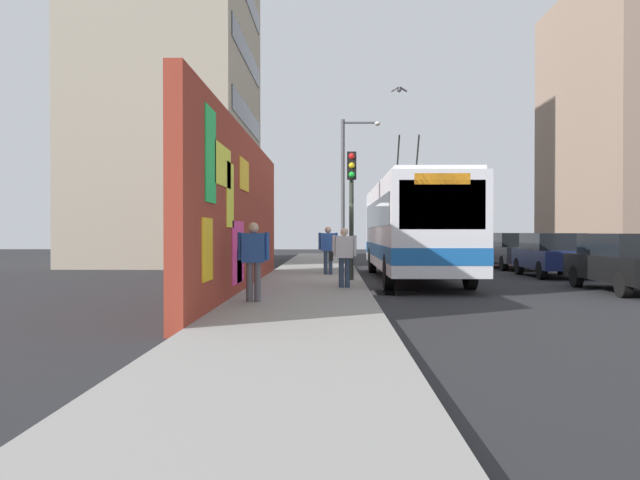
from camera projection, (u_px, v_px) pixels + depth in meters
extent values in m
plane|color=#232326|center=(362.00, 283.00, 20.81)|extent=(80.00, 80.00, 0.00)
cube|color=gray|center=(312.00, 280.00, 20.84)|extent=(48.00, 3.20, 0.15)
cube|color=maroon|center=(243.00, 213.00, 17.53)|extent=(15.37, 0.30, 4.26)
cube|color=yellow|center=(244.00, 175.00, 16.64)|extent=(1.66, 0.02, 0.80)
cube|color=#F2338C|center=(238.00, 252.00, 15.53)|extent=(1.85, 0.02, 1.48)
cube|color=yellow|center=(223.00, 166.00, 13.40)|extent=(1.93, 0.02, 0.84)
cube|color=yellow|center=(230.00, 195.00, 14.32)|extent=(0.95, 0.02, 1.43)
cube|color=yellow|center=(207.00, 249.00, 11.72)|extent=(0.96, 0.02, 1.14)
cube|color=green|center=(211.00, 155.00, 12.03)|extent=(1.02, 0.02, 1.76)
cube|color=#F2338C|center=(239.00, 266.00, 15.73)|extent=(0.83, 0.02, 0.83)
cube|color=#9E937F|center=(174.00, 62.00, 33.85)|extent=(12.35, 7.66, 21.00)
cube|color=black|center=(248.00, 179.00, 33.85)|extent=(10.50, 0.04, 1.10)
cube|color=black|center=(248.00, 117.00, 33.81)|extent=(10.50, 0.04, 1.10)
cube|color=black|center=(248.00, 56.00, 33.77)|extent=(10.50, 0.04, 1.10)
cube|color=silver|center=(413.00, 226.00, 22.08)|extent=(11.84, 2.53, 2.74)
cube|color=silver|center=(413.00, 184.00, 22.06)|extent=(11.37, 2.32, 0.12)
cube|color=#1959A5|center=(413.00, 250.00, 22.09)|extent=(11.86, 2.55, 0.44)
cube|color=black|center=(442.00, 205.00, 16.17)|extent=(0.04, 2.15, 1.24)
cube|color=black|center=(413.00, 214.00, 22.07)|extent=(10.89, 2.56, 0.88)
cube|color=orange|center=(442.00, 179.00, 16.17)|extent=(0.06, 1.39, 0.28)
cylinder|color=black|center=(417.00, 165.00, 23.82)|extent=(1.43, 0.06, 2.00)
cylinder|color=black|center=(397.00, 165.00, 23.83)|extent=(1.43, 0.06, 2.00)
cylinder|color=black|center=(470.00, 272.00, 18.28)|extent=(1.00, 0.28, 1.00)
cylinder|color=black|center=(389.00, 272.00, 18.33)|extent=(1.00, 0.28, 1.00)
cylinder|color=black|center=(430.00, 260.00, 25.86)|extent=(1.00, 0.28, 1.00)
cylinder|color=black|center=(372.00, 260.00, 25.90)|extent=(1.00, 0.28, 1.00)
cube|color=black|center=(627.00, 268.00, 17.51)|extent=(4.69, 1.75, 0.66)
cube|color=black|center=(625.00, 245.00, 17.59)|extent=(2.81, 1.57, 0.60)
cylinder|color=black|center=(624.00, 285.00, 15.98)|extent=(0.64, 0.22, 0.64)
cylinder|color=black|center=(629.00, 276.00, 19.04)|extent=(0.64, 0.22, 0.64)
cylinder|color=black|center=(576.00, 276.00, 19.07)|extent=(0.64, 0.22, 0.64)
cube|color=navy|center=(552.00, 259.00, 23.43)|extent=(4.06, 1.83, 0.66)
cube|color=black|center=(552.00, 241.00, 23.50)|extent=(2.43, 1.65, 0.60)
cylinder|color=black|center=(590.00, 270.00, 22.08)|extent=(0.64, 0.22, 0.64)
cylinder|color=black|center=(542.00, 270.00, 22.11)|extent=(0.64, 0.22, 0.64)
cylinder|color=black|center=(562.00, 266.00, 24.75)|extent=(0.64, 0.22, 0.64)
cylinder|color=black|center=(519.00, 266.00, 24.79)|extent=(0.64, 0.22, 0.64)
cube|color=#38383D|center=(512.00, 254.00, 28.75)|extent=(4.92, 1.75, 0.66)
cube|color=black|center=(511.00, 240.00, 28.84)|extent=(2.95, 1.58, 0.60)
cylinder|color=black|center=(541.00, 263.00, 27.11)|extent=(0.64, 0.22, 0.64)
cylinder|color=black|center=(504.00, 263.00, 27.14)|extent=(0.64, 0.22, 0.64)
cylinder|color=black|center=(519.00, 260.00, 30.36)|extent=(0.64, 0.22, 0.64)
cylinder|color=black|center=(485.00, 260.00, 30.39)|extent=(0.64, 0.22, 0.64)
cube|color=#B21E19|center=(483.00, 250.00, 34.32)|extent=(4.46, 1.75, 0.66)
cube|color=black|center=(482.00, 238.00, 34.40)|extent=(2.67, 1.58, 0.60)
cylinder|color=black|center=(505.00, 258.00, 32.84)|extent=(0.64, 0.22, 0.64)
cylinder|color=black|center=(474.00, 258.00, 32.87)|extent=(0.64, 0.22, 0.64)
cylinder|color=black|center=(491.00, 256.00, 35.78)|extent=(0.64, 0.22, 0.64)
cylinder|color=black|center=(462.00, 256.00, 35.81)|extent=(0.64, 0.22, 0.64)
cylinder|color=#2D3F59|center=(347.00, 273.00, 17.24)|extent=(0.14, 0.14, 0.78)
cylinder|color=#2D3F59|center=(341.00, 273.00, 17.25)|extent=(0.14, 0.14, 0.78)
cube|color=silver|center=(344.00, 247.00, 17.24)|extent=(0.22, 0.46, 0.59)
cylinder|color=silver|center=(355.00, 246.00, 17.23)|extent=(0.09, 0.09, 0.56)
cylinder|color=silver|center=(334.00, 246.00, 17.24)|extent=(0.09, 0.09, 0.56)
sphere|color=beige|center=(344.00, 232.00, 17.23)|extent=(0.21, 0.21, 0.21)
cube|color=black|center=(331.00, 256.00, 17.25)|extent=(0.14, 0.10, 0.24)
cylinder|color=#2D3F59|center=(330.00, 263.00, 22.53)|extent=(0.14, 0.14, 0.82)
cylinder|color=#2D3F59|center=(326.00, 263.00, 22.53)|extent=(0.14, 0.14, 0.82)
cube|color=#264C99|center=(328.00, 242.00, 22.52)|extent=(0.22, 0.48, 0.61)
cylinder|color=#264C99|center=(336.00, 241.00, 22.52)|extent=(0.09, 0.09, 0.58)
cylinder|color=#264C99|center=(320.00, 241.00, 22.53)|extent=(0.09, 0.09, 0.58)
sphere|color=tan|center=(328.00, 230.00, 22.52)|extent=(0.22, 0.22, 0.22)
cylinder|color=#595960|center=(257.00, 282.00, 13.70)|extent=(0.14, 0.14, 0.83)
cylinder|color=#595960|center=(249.00, 282.00, 13.70)|extent=(0.14, 0.14, 0.83)
cube|color=#264C99|center=(253.00, 248.00, 13.69)|extent=(0.22, 0.48, 0.62)
cylinder|color=#264C99|center=(267.00, 246.00, 13.69)|extent=(0.09, 0.09, 0.59)
cylinder|color=#264C99|center=(240.00, 246.00, 13.70)|extent=(0.09, 0.09, 0.59)
sphere|color=tan|center=(253.00, 228.00, 13.69)|extent=(0.22, 0.22, 0.22)
cylinder|color=#2D382D|center=(351.00, 216.00, 19.97)|extent=(0.14, 0.14, 3.93)
cube|color=black|center=(352.00, 166.00, 19.73)|extent=(0.20, 0.28, 0.84)
sphere|color=red|center=(352.00, 156.00, 19.62)|extent=(0.18, 0.18, 0.18)
sphere|color=yellow|center=(352.00, 165.00, 19.62)|extent=(0.18, 0.18, 0.18)
sphere|color=green|center=(352.00, 175.00, 19.63)|extent=(0.18, 0.18, 0.18)
cylinder|color=#4C4C51|center=(343.00, 192.00, 30.33)|extent=(0.18, 0.18, 6.72)
cylinder|color=#4C4C51|center=(360.00, 123.00, 30.28)|extent=(0.10, 1.61, 0.10)
ellipsoid|color=silver|center=(378.00, 124.00, 30.26)|extent=(0.44, 0.28, 0.20)
ellipsoid|color=#47474C|center=(399.00, 90.00, 21.78)|extent=(0.32, 0.14, 0.12)
cube|color=#47474C|center=(403.00, 89.00, 21.78)|extent=(0.20, 0.25, 0.16)
cube|color=#47474C|center=(395.00, 89.00, 21.78)|extent=(0.20, 0.25, 0.16)
cylinder|color=black|center=(390.00, 293.00, 17.29)|extent=(1.59, 1.59, 0.00)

